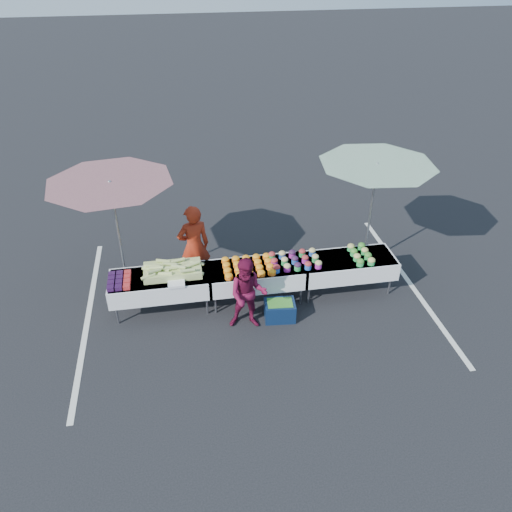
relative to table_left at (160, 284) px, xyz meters
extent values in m
plane|color=black|center=(1.80, 0.00, -0.58)|extent=(80.00, 80.00, 0.00)
cube|color=silver|center=(-1.40, 0.00, -0.58)|extent=(0.10, 5.00, 0.00)
cube|color=silver|center=(5.00, 0.00, -0.58)|extent=(0.10, 5.00, 0.00)
cube|color=white|center=(0.00, 0.00, 0.15)|extent=(1.80, 0.75, 0.04)
cube|color=white|center=(0.00, 0.00, -0.01)|extent=(1.86, 0.81, 0.36)
cylinder|color=slate|center=(-0.82, -0.29, -0.39)|extent=(0.04, 0.04, 0.39)
cylinder|color=slate|center=(-0.82, 0.29, -0.39)|extent=(0.04, 0.04, 0.39)
cylinder|color=slate|center=(0.82, -0.29, -0.39)|extent=(0.04, 0.04, 0.39)
cylinder|color=slate|center=(0.82, 0.29, -0.39)|extent=(0.04, 0.04, 0.39)
cube|color=white|center=(1.80, 0.00, 0.15)|extent=(1.80, 0.75, 0.04)
cube|color=white|center=(1.80, 0.00, -0.01)|extent=(1.86, 0.81, 0.36)
cylinder|color=slate|center=(0.98, -0.29, -0.39)|extent=(0.04, 0.04, 0.39)
cylinder|color=slate|center=(0.98, 0.29, -0.39)|extent=(0.04, 0.04, 0.39)
cylinder|color=slate|center=(2.62, -0.29, -0.39)|extent=(0.04, 0.04, 0.39)
cylinder|color=slate|center=(2.62, 0.29, -0.39)|extent=(0.04, 0.04, 0.39)
cube|color=white|center=(3.60, 0.00, 0.15)|extent=(1.80, 0.75, 0.04)
cube|color=white|center=(3.60, 0.00, -0.01)|extent=(1.86, 0.81, 0.36)
cylinder|color=slate|center=(2.78, -0.29, -0.39)|extent=(0.04, 0.04, 0.39)
cylinder|color=slate|center=(2.78, 0.29, -0.39)|extent=(0.04, 0.04, 0.39)
cylinder|color=slate|center=(4.42, -0.29, -0.39)|extent=(0.04, 0.04, 0.39)
cylinder|color=slate|center=(4.42, 0.29, -0.39)|extent=(0.04, 0.04, 0.39)
cube|color=black|center=(-0.85, -0.27, 0.21)|extent=(0.12, 0.12, 0.08)
cube|color=black|center=(-0.85, -0.13, 0.21)|extent=(0.12, 0.12, 0.08)
cube|color=black|center=(-0.85, 0.01, 0.21)|extent=(0.12, 0.12, 0.08)
cube|color=black|center=(-0.85, 0.15, 0.21)|extent=(0.12, 0.12, 0.08)
cube|color=black|center=(-0.71, -0.27, 0.21)|extent=(0.12, 0.12, 0.08)
cube|color=black|center=(-0.71, -0.13, 0.21)|extent=(0.12, 0.12, 0.08)
cube|color=black|center=(-0.71, 0.01, 0.21)|extent=(0.12, 0.12, 0.08)
cube|color=black|center=(-0.71, 0.15, 0.21)|extent=(0.12, 0.12, 0.08)
cube|color=maroon|center=(-0.57, -0.27, 0.21)|extent=(0.12, 0.12, 0.08)
cube|color=maroon|center=(-0.57, -0.13, 0.21)|extent=(0.12, 0.12, 0.08)
cube|color=maroon|center=(-0.57, 0.01, 0.21)|extent=(0.12, 0.12, 0.08)
cube|color=maroon|center=(-0.57, 0.15, 0.21)|extent=(0.12, 0.12, 0.08)
cube|color=#A6B85E|center=(0.25, 0.05, 0.24)|extent=(1.05, 0.55, 0.14)
cylinder|color=#A6B85E|center=(0.55, 0.20, 0.27)|extent=(0.27, 0.09, 0.10)
cylinder|color=#A6B85E|center=(-0.13, 0.10, 0.34)|extent=(0.27, 0.14, 0.07)
cylinder|color=#A6B85E|center=(0.36, -0.06, 0.38)|extent=(0.27, 0.14, 0.09)
cylinder|color=#A6B85E|center=(-0.17, 0.08, 0.28)|extent=(0.27, 0.15, 0.10)
cylinder|color=#A6B85E|center=(0.07, -0.01, 0.33)|extent=(0.27, 0.15, 0.08)
cylinder|color=#A6B85E|center=(0.21, 0.09, 0.36)|extent=(0.27, 0.10, 0.10)
cylinder|color=#A6B85E|center=(0.21, -0.03, 0.36)|extent=(0.27, 0.07, 0.08)
cylinder|color=#A6B85E|center=(0.12, -0.13, 0.31)|extent=(0.27, 0.14, 0.09)
cylinder|color=#A6B85E|center=(0.09, 0.25, 0.34)|extent=(0.27, 0.12, 0.08)
cylinder|color=#A6B85E|center=(0.71, 0.14, 0.29)|extent=(0.27, 0.16, 0.08)
cylinder|color=#A6B85E|center=(-0.06, 0.01, 0.34)|extent=(0.27, 0.11, 0.07)
cylinder|color=#A6B85E|center=(0.16, -0.18, 0.27)|extent=(0.27, 0.10, 0.07)
cylinder|color=#A6B85E|center=(0.36, 0.19, 0.35)|extent=(0.27, 0.12, 0.08)
cylinder|color=#A6B85E|center=(-0.18, -0.17, 0.31)|extent=(0.27, 0.15, 0.08)
cylinder|color=#A6B85E|center=(-0.09, 0.09, 0.36)|extent=(0.27, 0.10, 0.08)
cylinder|color=#A6B85E|center=(0.46, 0.00, 0.32)|extent=(0.27, 0.16, 0.10)
cylinder|color=#A6B85E|center=(-0.03, -0.02, 0.38)|extent=(0.27, 0.12, 0.09)
cylinder|color=#A6B85E|center=(0.52, -0.18, 0.37)|extent=(0.27, 0.09, 0.07)
cylinder|color=#A6B85E|center=(0.58, -0.15, 0.30)|extent=(0.27, 0.10, 0.09)
cylinder|color=#A6B85E|center=(0.50, -0.09, 0.28)|extent=(0.27, 0.12, 0.09)
cylinder|color=#A6B85E|center=(0.35, 0.28, 0.27)|extent=(0.27, 0.10, 0.08)
cylinder|color=#A6B85E|center=(0.63, 0.03, 0.34)|extent=(0.27, 0.14, 0.10)
cylinder|color=#A6B85E|center=(0.56, 0.25, 0.27)|extent=(0.27, 0.12, 0.07)
cylinder|color=#A6B85E|center=(0.50, 0.23, 0.27)|extent=(0.27, 0.07, 0.10)
cylinder|color=#A6B85E|center=(0.67, -0.19, 0.27)|extent=(0.27, 0.09, 0.10)
cylinder|color=#A6B85E|center=(-0.07, -0.12, 0.38)|extent=(0.27, 0.17, 0.08)
cube|color=white|center=(0.30, -0.30, 0.19)|extent=(0.30, 0.25, 0.05)
cylinder|color=orange|center=(1.25, -0.28, 0.19)|extent=(0.15, 0.15, 0.05)
ellipsoid|color=orange|center=(1.25, -0.28, 0.23)|extent=(0.15, 0.15, 0.08)
cylinder|color=orange|center=(1.25, -0.10, 0.19)|extent=(0.15, 0.15, 0.05)
ellipsoid|color=orange|center=(1.25, -0.10, 0.23)|extent=(0.15, 0.15, 0.08)
cylinder|color=orange|center=(1.25, 0.08, 0.19)|extent=(0.15, 0.15, 0.05)
ellipsoid|color=orange|center=(1.25, 0.08, 0.23)|extent=(0.15, 0.15, 0.08)
cylinder|color=orange|center=(1.25, 0.26, 0.19)|extent=(0.15, 0.15, 0.05)
ellipsoid|color=orange|center=(1.25, 0.26, 0.23)|extent=(0.15, 0.15, 0.08)
cylinder|color=orange|center=(1.45, -0.28, 0.19)|extent=(0.15, 0.15, 0.05)
ellipsoid|color=orange|center=(1.45, -0.28, 0.23)|extent=(0.15, 0.15, 0.08)
cylinder|color=orange|center=(1.45, -0.10, 0.19)|extent=(0.15, 0.15, 0.05)
ellipsoid|color=orange|center=(1.45, -0.10, 0.23)|extent=(0.15, 0.15, 0.08)
cylinder|color=orange|center=(1.45, 0.08, 0.19)|extent=(0.15, 0.15, 0.05)
ellipsoid|color=orange|center=(1.45, 0.08, 0.23)|extent=(0.15, 0.15, 0.08)
cylinder|color=orange|center=(1.45, 0.26, 0.19)|extent=(0.15, 0.15, 0.05)
ellipsoid|color=orange|center=(1.45, 0.26, 0.23)|extent=(0.15, 0.15, 0.08)
cylinder|color=orange|center=(1.65, -0.28, 0.19)|extent=(0.15, 0.15, 0.05)
ellipsoid|color=orange|center=(1.65, -0.28, 0.23)|extent=(0.15, 0.15, 0.08)
cylinder|color=orange|center=(1.65, -0.10, 0.19)|extent=(0.15, 0.15, 0.05)
ellipsoid|color=orange|center=(1.65, -0.10, 0.23)|extent=(0.15, 0.15, 0.08)
cylinder|color=orange|center=(1.65, 0.08, 0.19)|extent=(0.15, 0.15, 0.05)
ellipsoid|color=orange|center=(1.65, 0.08, 0.23)|extent=(0.15, 0.15, 0.08)
cylinder|color=orange|center=(1.65, 0.26, 0.19)|extent=(0.15, 0.15, 0.05)
ellipsoid|color=orange|center=(1.65, 0.26, 0.23)|extent=(0.15, 0.15, 0.08)
cylinder|color=orange|center=(1.85, -0.28, 0.19)|extent=(0.15, 0.15, 0.05)
ellipsoid|color=orange|center=(1.85, -0.28, 0.23)|extent=(0.15, 0.15, 0.08)
cylinder|color=orange|center=(1.85, -0.10, 0.19)|extent=(0.15, 0.15, 0.05)
ellipsoid|color=orange|center=(1.85, -0.10, 0.23)|extent=(0.15, 0.15, 0.08)
cylinder|color=orange|center=(1.85, 0.08, 0.19)|extent=(0.15, 0.15, 0.05)
ellipsoid|color=orange|center=(1.85, 0.08, 0.23)|extent=(0.15, 0.15, 0.08)
cylinder|color=orange|center=(1.85, 0.26, 0.19)|extent=(0.15, 0.15, 0.05)
ellipsoid|color=orange|center=(1.85, 0.26, 0.23)|extent=(0.15, 0.15, 0.08)
cylinder|color=orange|center=(2.05, -0.28, 0.19)|extent=(0.15, 0.15, 0.05)
ellipsoid|color=orange|center=(2.05, -0.28, 0.23)|extent=(0.15, 0.15, 0.08)
cylinder|color=orange|center=(2.05, -0.10, 0.19)|extent=(0.15, 0.15, 0.05)
ellipsoid|color=orange|center=(2.05, -0.10, 0.23)|extent=(0.15, 0.15, 0.08)
cylinder|color=orange|center=(2.05, 0.08, 0.19)|extent=(0.15, 0.15, 0.05)
ellipsoid|color=orange|center=(2.05, 0.08, 0.23)|extent=(0.15, 0.15, 0.08)
cylinder|color=orange|center=(2.05, 0.26, 0.19)|extent=(0.15, 0.15, 0.05)
ellipsoid|color=orange|center=(2.05, 0.26, 0.23)|extent=(0.15, 0.15, 0.08)
cylinder|color=#2655B5|center=(2.15, -0.22, 0.22)|extent=(0.13, 0.13, 0.10)
ellipsoid|color=maroon|center=(2.15, -0.22, 0.28)|extent=(0.14, 0.14, 0.10)
cylinder|color=#A72397|center=(2.15, 0.00, 0.22)|extent=(0.13, 0.13, 0.10)
ellipsoid|color=maroon|center=(2.15, 0.00, 0.28)|extent=(0.14, 0.14, 0.10)
cylinder|color=green|center=(2.15, 0.22, 0.22)|extent=(0.13, 0.13, 0.10)
ellipsoid|color=maroon|center=(2.15, 0.22, 0.28)|extent=(0.14, 0.14, 0.10)
cylinder|color=#A72397|center=(2.35, -0.22, 0.22)|extent=(0.13, 0.13, 0.10)
ellipsoid|color=tan|center=(2.35, -0.22, 0.28)|extent=(0.14, 0.14, 0.10)
cylinder|color=green|center=(2.35, 0.00, 0.22)|extent=(0.13, 0.13, 0.10)
ellipsoid|color=tan|center=(2.35, 0.00, 0.28)|extent=(0.14, 0.14, 0.10)
cylinder|color=#2655B5|center=(2.35, 0.22, 0.22)|extent=(0.13, 0.13, 0.10)
ellipsoid|color=tan|center=(2.35, 0.22, 0.28)|extent=(0.14, 0.14, 0.10)
cylinder|color=green|center=(2.55, -0.22, 0.22)|extent=(0.13, 0.13, 0.10)
ellipsoid|color=black|center=(2.55, -0.22, 0.28)|extent=(0.14, 0.14, 0.10)
cylinder|color=#2655B5|center=(2.55, 0.00, 0.22)|extent=(0.13, 0.13, 0.10)
ellipsoid|color=black|center=(2.55, 0.00, 0.28)|extent=(0.14, 0.14, 0.10)
cylinder|color=#A72397|center=(2.55, 0.22, 0.22)|extent=(0.13, 0.13, 0.10)
ellipsoid|color=black|center=(2.55, 0.22, 0.28)|extent=(0.14, 0.14, 0.10)
cylinder|color=#2655B5|center=(2.75, -0.22, 0.22)|extent=(0.13, 0.13, 0.10)
ellipsoid|color=maroon|center=(2.75, -0.22, 0.28)|extent=(0.14, 0.14, 0.10)
cylinder|color=#A72397|center=(2.75, 0.00, 0.22)|extent=(0.13, 0.13, 0.10)
ellipsoid|color=maroon|center=(2.75, 0.00, 0.28)|extent=(0.14, 0.14, 0.10)
cylinder|color=green|center=(2.75, 0.22, 0.22)|extent=(0.13, 0.13, 0.10)
ellipsoid|color=maroon|center=(2.75, 0.22, 0.28)|extent=(0.14, 0.14, 0.10)
cylinder|color=#A72397|center=(2.95, -0.22, 0.22)|extent=(0.13, 0.13, 0.10)
ellipsoid|color=tan|center=(2.95, -0.22, 0.28)|extent=(0.14, 0.14, 0.10)
cylinder|color=green|center=(2.95, 0.00, 0.22)|extent=(0.13, 0.13, 0.10)
ellipsoid|color=tan|center=(2.95, 0.00, 0.28)|extent=(0.14, 0.14, 0.10)
cylinder|color=#2655B5|center=(2.95, 0.22, 0.22)|extent=(0.13, 0.13, 0.10)
ellipsoid|color=tan|center=(2.95, 0.22, 0.28)|extent=(0.14, 0.14, 0.10)
cylinder|color=green|center=(3.75, -0.28, 0.21)|extent=(0.14, 0.14, 0.08)
ellipsoid|color=#227F25|center=(3.75, -0.28, 0.26)|extent=(0.14, 0.14, 0.11)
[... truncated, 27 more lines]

